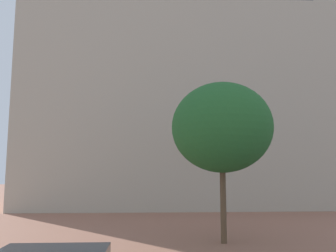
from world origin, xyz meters
TOP-DOWN VIEW (x-y plane):
  - landmark_building at (2.05, 29.46)m, footprint 26.13×12.17m
  - tree_curb_far at (2.89, 13.41)m, footprint 4.40×4.40m

SIDE VIEW (x-z plane):
  - tree_curb_far at x=2.89m, z-range 1.46..8.37m
  - landmark_building at x=2.05m, z-range -6.69..27.30m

